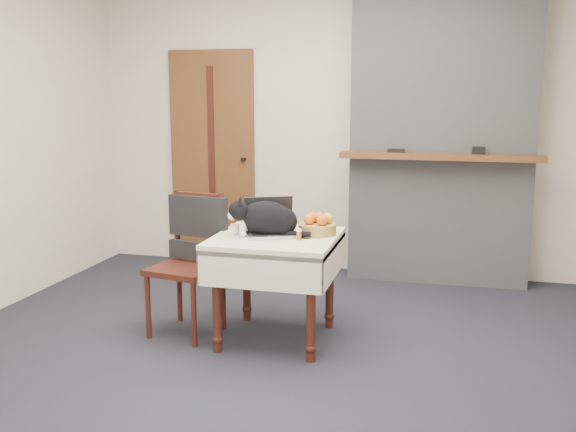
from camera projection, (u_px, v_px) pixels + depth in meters
The scene contains 12 objects.
ground at pixel (281, 349), 4.08m from camera, with size 4.50×4.50×0.00m, color black.
room_shell at pixel (299, 68), 4.19m from camera, with size 4.52×4.01×2.61m.
door at pixel (213, 158), 6.07m from camera, with size 0.82×0.10×2.00m.
chimney at pixel (441, 130), 5.37m from camera, with size 1.62×0.48×2.60m.
side_table at pixel (276, 253), 4.15m from camera, with size 0.78×0.78×0.70m.
laptop at pixel (270, 225), 4.16m from camera, with size 0.41×0.38×0.24m.
cat at pixel (268, 219), 4.11m from camera, with size 0.54×0.30×0.26m.
cream_jar at pixel (235, 229), 4.17m from camera, with size 0.06×0.06×0.06m, color white.
pill_bottle at pixel (299, 234), 4.00m from camera, with size 0.03×0.03×0.07m.
fruit_basket at pixel (318, 226), 4.16m from camera, with size 0.25×0.25×0.14m.
desk_clutter at pixel (306, 235), 4.12m from camera, with size 0.14×0.02×0.01m, color black.
chair at pixel (193, 243), 4.33m from camera, with size 0.50×0.49×0.95m.
Camera 1 is at (1.00, -3.72, 1.59)m, focal length 40.00 mm.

